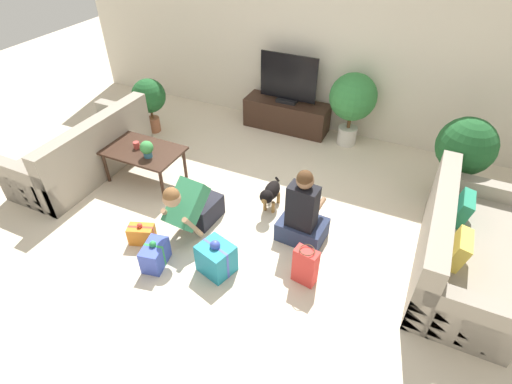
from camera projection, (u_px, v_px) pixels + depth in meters
The scene contains 19 objects.
ground_plane at pixel (240, 219), 4.87m from camera, with size 16.00×16.00×0.00m, color beige.
wall_back at pixel (318, 47), 5.94m from camera, with size 8.40×0.06×2.60m.
sofa_left at pixel (85, 153), 5.50m from camera, with size 0.88×1.94×0.84m.
sofa_right at pixel (461, 250), 4.06m from camera, with size 0.88×1.94×0.84m.
coffee_table at pixel (143, 153), 5.25m from camera, with size 1.03×0.64×0.48m.
tv_console at pixel (286, 115), 6.50m from camera, with size 1.36×0.44×0.47m.
tv at pixel (288, 81), 6.14m from camera, with size 0.92×0.20×0.76m.
potted_plant_back_right at pixel (353, 100), 5.81m from camera, with size 0.69×0.69×1.12m.
potted_plant_corner_left at pixel (149, 98), 6.21m from camera, with size 0.52×0.52×0.88m.
potted_plant_corner_right at pixel (466, 148), 4.77m from camera, with size 0.70×0.70×1.10m.
person_kneeling at pixel (192, 206), 4.51m from camera, with size 0.38×0.83×0.80m.
person_sitting at pixel (303, 216), 4.39m from camera, with size 0.54×0.50×0.97m.
dog at pixel (270, 193), 4.86m from camera, with size 0.19×0.54×0.39m.
gift_box_a at pixel (216, 258), 4.13m from camera, with size 0.41×0.39×0.42m.
gift_box_b at pixel (142, 234), 4.49m from camera, with size 0.32×0.25×0.28m.
gift_box_c at pixel (155, 255), 4.21m from camera, with size 0.27×0.37×0.33m.
gift_bag_a at pixel (305, 266), 3.99m from camera, with size 0.26×0.18×0.45m.
mug at pixel (137, 145), 5.22m from camera, with size 0.12×0.08×0.09m.
tabletop_plant at pixel (147, 148), 5.01m from camera, with size 0.17×0.17×0.22m.
Camera 1 is at (1.71, -3.20, 3.26)m, focal length 28.00 mm.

